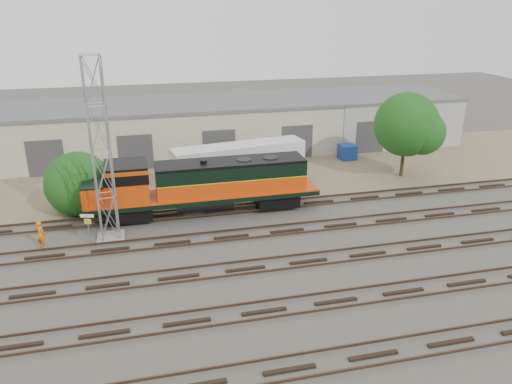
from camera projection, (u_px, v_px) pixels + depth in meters
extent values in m
plane|color=#47423A|center=(236.00, 248.00, 32.77)|extent=(140.00, 140.00, 0.00)
cube|color=#726047|center=(204.00, 175.00, 46.36)|extent=(80.00, 16.00, 0.02)
cube|color=black|center=(290.00, 370.00, 21.87)|extent=(80.00, 2.40, 0.14)
cube|color=#4C3828|center=(295.00, 379.00, 21.14)|extent=(80.00, 0.08, 0.14)
cube|color=#4C3828|center=(285.00, 356.00, 22.50)|extent=(80.00, 0.08, 0.14)
cube|color=black|center=(264.00, 311.00, 25.95)|extent=(80.00, 2.40, 0.14)
cube|color=#4C3828|center=(268.00, 318.00, 25.21)|extent=(80.00, 0.08, 0.14)
cube|color=#4C3828|center=(261.00, 301.00, 26.57)|extent=(80.00, 0.08, 0.14)
cube|color=black|center=(246.00, 269.00, 30.02)|extent=(80.00, 2.40, 0.14)
cube|color=#4C3828|center=(248.00, 273.00, 29.29)|extent=(80.00, 0.08, 0.14)
cube|color=#4C3828|center=(243.00, 261.00, 30.65)|extent=(80.00, 0.08, 0.14)
cube|color=black|center=(231.00, 237.00, 34.10)|extent=(80.00, 2.40, 0.14)
cube|color=#4C3828|center=(233.00, 240.00, 33.37)|extent=(80.00, 0.08, 0.14)
cube|color=#4C3828|center=(229.00, 230.00, 34.73)|extent=(80.00, 0.08, 0.14)
cube|color=black|center=(220.00, 211.00, 38.18)|extent=(80.00, 2.40, 0.14)
cube|color=#4C3828|center=(222.00, 213.00, 37.45)|extent=(80.00, 0.08, 0.14)
cube|color=#4C3828|center=(219.00, 206.00, 38.81)|extent=(80.00, 0.08, 0.14)
cube|color=beige|center=(193.00, 128.00, 52.71)|extent=(58.00, 10.00, 5.00)
cube|color=#59595B|center=(191.00, 103.00, 51.75)|extent=(58.40, 10.40, 0.30)
cube|color=#999993|center=(405.00, 128.00, 52.94)|extent=(14.00, 0.10, 5.00)
cube|color=#333335|center=(46.00, 159.00, 45.36)|extent=(3.20, 0.12, 3.40)
cube|color=#333335|center=(136.00, 153.00, 47.10)|extent=(3.20, 0.12, 3.40)
cube|color=#333335|center=(219.00, 147.00, 48.85)|extent=(3.20, 0.12, 3.40)
cube|color=#333335|center=(297.00, 142.00, 50.60)|extent=(3.20, 0.12, 3.40)
cube|color=#333335|center=(370.00, 137.00, 52.34)|extent=(3.20, 0.12, 3.40)
cube|color=black|center=(130.00, 211.00, 36.46)|extent=(3.23, 2.43, 1.01)
cube|color=black|center=(276.00, 198.00, 38.89)|extent=(3.23, 2.43, 1.01)
cube|color=black|center=(205.00, 196.00, 37.43)|extent=(17.18, 3.03, 0.35)
cylinder|color=black|center=(205.00, 203.00, 37.66)|extent=(4.25, 1.11, 1.11)
cube|color=#C83A09|center=(231.00, 184.00, 37.59)|extent=(11.12, 2.63, 1.21)
cube|color=black|center=(231.00, 170.00, 37.18)|extent=(11.12, 2.63, 1.01)
cube|color=black|center=(231.00, 162.00, 36.96)|extent=(11.12, 2.63, 0.20)
cube|color=#C83A09|center=(127.00, 183.00, 35.67)|extent=(3.03, 3.03, 2.63)
cube|color=black|center=(125.00, 164.00, 35.17)|extent=(3.03, 3.03, 0.16)
cube|color=#C83A09|center=(94.00, 194.00, 35.38)|extent=(1.62, 2.43, 1.42)
cube|color=gray|center=(111.00, 237.00, 33.93)|extent=(1.80, 1.80, 0.20)
cylinder|color=gray|center=(93.00, 150.00, 32.11)|extent=(0.09, 0.09, 11.99)
cylinder|color=gray|center=(110.00, 149.00, 32.35)|extent=(0.09, 0.09, 11.99)
cylinder|color=gray|center=(91.00, 154.00, 31.11)|extent=(0.09, 0.09, 11.99)
cylinder|color=gray|center=(110.00, 153.00, 31.35)|extent=(0.09, 0.09, 11.99)
cylinder|color=gray|center=(89.00, 229.00, 32.86)|extent=(0.07, 0.07, 2.20)
cube|color=white|center=(87.00, 216.00, 32.51)|extent=(0.88, 0.27, 0.22)
cube|color=yellow|center=(88.00, 221.00, 32.66)|extent=(0.44, 0.15, 0.35)
imported|color=orange|center=(41.00, 234.00, 32.45)|extent=(0.82, 0.79, 1.90)
cube|color=silver|center=(239.00, 158.00, 43.21)|extent=(11.89, 4.16, 2.42)
cube|color=black|center=(286.00, 172.00, 45.55)|extent=(2.48, 2.56, 0.90)
cube|color=black|center=(193.00, 188.00, 41.47)|extent=(0.13, 0.13, 1.17)
cube|color=black|center=(187.00, 181.00, 43.01)|extent=(0.13, 0.13, 1.17)
cube|color=#16379C|center=(347.00, 152.00, 50.60)|extent=(1.61, 1.51, 1.50)
cube|color=#952D10|center=(421.00, 143.00, 54.04)|extent=(1.69, 1.61, 1.40)
cylinder|color=#382619|center=(82.00, 208.00, 38.38)|extent=(0.34, 0.34, 0.45)
sphere|color=#194C15|center=(78.00, 184.00, 37.67)|extent=(4.96, 4.96, 4.96)
sphere|color=#194C15|center=(92.00, 193.00, 37.39)|extent=(3.47, 3.47, 3.47)
cylinder|color=#382619|center=(402.00, 161.00, 45.48)|extent=(0.33, 0.33, 2.85)
sphere|color=#194C15|center=(406.00, 125.00, 44.24)|extent=(5.71, 5.71, 5.71)
sphere|color=#194C15|center=(422.00, 132.00, 43.92)|extent=(3.99, 3.99, 3.99)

